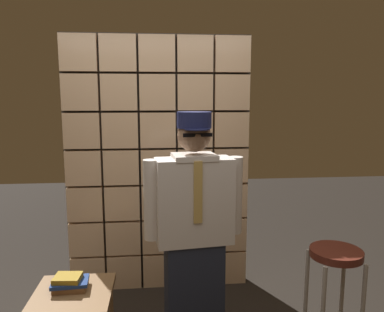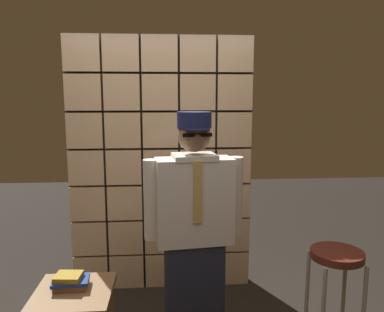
% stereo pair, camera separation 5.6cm
% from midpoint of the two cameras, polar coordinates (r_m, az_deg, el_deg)
% --- Properties ---
extents(glass_block_wall, '(1.72, 0.10, 2.39)m').
position_cam_midpoint_polar(glass_block_wall, '(3.49, -4.29, -1.56)').
color(glass_block_wall, '#E0B78C').
rests_on(glass_block_wall, ground).
extents(standing_person, '(0.69, 0.32, 1.72)m').
position_cam_midpoint_polar(standing_person, '(2.62, 0.96, -11.52)').
color(standing_person, '#1E2333').
rests_on(standing_person, ground).
extents(bar_stool, '(0.34, 0.34, 0.82)m').
position_cam_midpoint_polar(bar_stool, '(2.78, 21.55, -17.36)').
color(bar_stool, '#592319').
rests_on(bar_stool, ground).
extents(side_table, '(0.52, 0.52, 0.52)m').
position_cam_midpoint_polar(side_table, '(2.83, -16.99, -20.24)').
color(side_table, brown).
rests_on(side_table, ground).
extents(book_stack, '(0.25, 0.19, 0.10)m').
position_cam_midpoint_polar(book_stack, '(2.82, -17.48, -17.76)').
color(book_stack, brown).
rests_on(book_stack, side_table).
extents(coffee_mug, '(0.13, 0.08, 0.09)m').
position_cam_midpoint_polar(coffee_mug, '(2.86, -18.38, -17.39)').
color(coffee_mug, black).
rests_on(coffee_mug, side_table).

